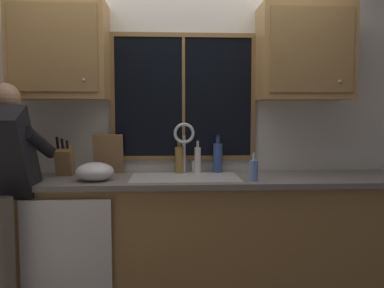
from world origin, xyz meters
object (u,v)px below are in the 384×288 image
(bottle_tall_clear, at_px, (218,157))
(mixing_bowl, at_px, (95,172))
(knife_block, at_px, (65,161))
(bottle_green_glass, at_px, (179,159))
(soap_dispenser, at_px, (254,170))
(cutting_board, at_px, (108,154))
(bottle_amber_small, at_px, (198,159))

(bottle_tall_clear, bearing_deg, mixing_bowl, -160.71)
(knife_block, bearing_deg, bottle_green_glass, 5.15)
(mixing_bowl, xyz_separation_m, soap_dispenser, (1.12, -0.08, 0.02))
(mixing_bowl, height_order, bottle_tall_clear, bottle_tall_clear)
(knife_block, height_order, bottle_tall_clear, knife_block)
(bottle_green_glass, bearing_deg, cutting_board, 179.02)
(mixing_bowl, height_order, bottle_green_glass, bottle_green_glass)
(mixing_bowl, distance_m, bottle_green_glass, 0.68)
(cutting_board, xyz_separation_m, mixing_bowl, (-0.05, -0.32, -0.09))
(knife_block, xyz_separation_m, bottle_green_glass, (0.88, 0.08, 0.00))
(cutting_board, relative_size, bottle_tall_clear, 1.04)
(knife_block, relative_size, bottle_tall_clear, 1.06)
(knife_block, relative_size, bottle_green_glass, 1.18)
(bottle_amber_small, bearing_deg, cutting_board, 177.93)
(cutting_board, distance_m, mixing_bowl, 0.33)
(knife_block, distance_m, cutting_board, 0.33)
(soap_dispenser, relative_size, bottle_tall_clear, 0.67)
(cutting_board, bearing_deg, bottle_green_glass, -0.98)
(cutting_board, height_order, bottle_amber_small, cutting_board)
(bottle_tall_clear, bearing_deg, bottle_green_glass, -177.52)
(knife_block, bearing_deg, bottle_amber_small, 3.52)
(cutting_board, bearing_deg, soap_dispenser, -20.47)
(cutting_board, height_order, bottle_tall_clear, cutting_board)
(mixing_bowl, bearing_deg, bottle_green_glass, 26.89)
(soap_dispenser, height_order, bottle_amber_small, bottle_amber_small)
(mixing_bowl, xyz_separation_m, bottle_tall_clear, (0.92, 0.32, 0.06))
(cutting_board, bearing_deg, bottle_amber_small, -2.07)
(mixing_bowl, relative_size, bottle_green_glass, 0.99)
(soap_dispenser, relative_size, bottle_amber_small, 0.75)
(knife_block, relative_size, cutting_board, 1.02)
(mixing_bowl, bearing_deg, bottle_amber_small, 21.15)
(cutting_board, distance_m, bottle_amber_small, 0.71)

